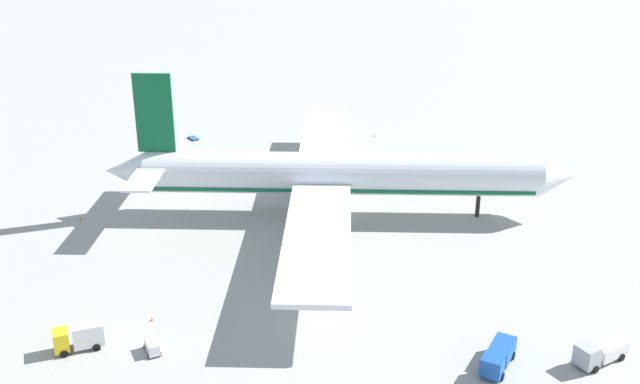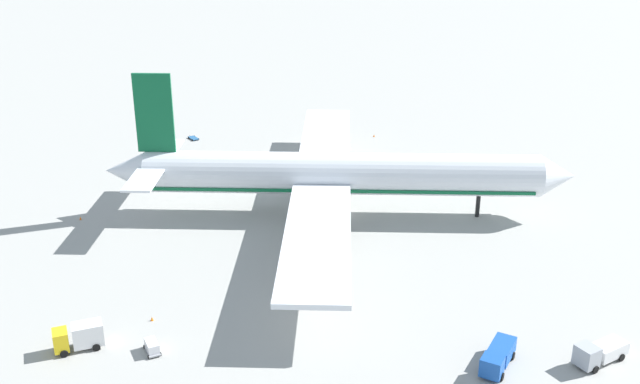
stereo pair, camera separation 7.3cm
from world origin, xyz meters
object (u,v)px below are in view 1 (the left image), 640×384
at_px(airliner, 334,175).
at_px(service_truck_2, 80,336).
at_px(service_truck_0, 498,356).
at_px(baggage_cart_1, 152,346).
at_px(service_truck_3, 599,352).
at_px(traffic_cone_1, 152,319).
at_px(traffic_cone_3, 374,136).
at_px(traffic_cone_0, 172,148).
at_px(traffic_cone_2, 80,218).
at_px(baggage_cart_0, 193,138).

relative_size(airliner, service_truck_2, 13.71).
bearing_deg(service_truck_0, airliner, 123.05).
bearing_deg(baggage_cart_1, service_truck_3, 8.23).
relative_size(service_truck_3, traffic_cone_1, 12.09).
xyz_separation_m(airliner, traffic_cone_1, (-16.59, -36.18, -6.73)).
height_order(airliner, service_truck_2, airliner).
height_order(service_truck_2, traffic_cone_3, service_truck_2).
relative_size(service_truck_3, baggage_cart_1, 2.02).
bearing_deg(baggage_cart_1, traffic_cone_3, 79.67).
relative_size(airliner, traffic_cone_0, 146.11).
bearing_deg(service_truck_3, airliner, 135.59).
bearing_deg(airliner, service_truck_0, -56.95).
xyz_separation_m(baggage_cart_1, traffic_cone_2, (-25.92, 33.02, -0.50)).
bearing_deg(traffic_cone_2, traffic_cone_3, 51.64).
relative_size(airliner, baggage_cart_1, 24.45).
distance_m(baggage_cart_1, traffic_cone_1, 6.91).
height_order(service_truck_2, traffic_cone_0, service_truck_2).
bearing_deg(traffic_cone_1, traffic_cone_2, 131.10).
bearing_deg(airliner, baggage_cart_1, -108.14).
xyz_separation_m(airliner, traffic_cone_2, (-39.85, -9.51, -6.73)).
height_order(airliner, baggage_cart_0, airliner).
xyz_separation_m(service_truck_3, baggage_cart_0, (-72.27, 69.47, -1.09)).
relative_size(traffic_cone_1, traffic_cone_3, 1.00).
height_order(traffic_cone_1, traffic_cone_2, same).
distance_m(traffic_cone_2, traffic_cone_3, 66.88).
height_order(airliner, service_truck_0, airliner).
relative_size(airliner, service_truck_3, 12.09).
bearing_deg(service_truck_2, traffic_cone_1, 51.63).
height_order(service_truck_2, traffic_cone_2, service_truck_2).
height_order(service_truck_3, traffic_cone_1, service_truck_3).
distance_m(airliner, traffic_cone_2, 41.52).
bearing_deg(traffic_cone_0, baggage_cart_1, -70.65).
height_order(service_truck_2, baggage_cart_1, service_truck_2).
relative_size(traffic_cone_1, traffic_cone_2, 1.00).
xyz_separation_m(service_truck_2, baggage_cart_0, (-13.93, 77.56, -1.43)).
xyz_separation_m(service_truck_0, service_truck_2, (-47.19, -5.17, 0.32)).
xyz_separation_m(service_truck_2, baggage_cart_1, (8.38, 0.87, -0.92)).
bearing_deg(traffic_cone_3, traffic_cone_1, -102.98).
height_order(traffic_cone_0, traffic_cone_1, same).
bearing_deg(service_truck_2, service_truck_0, 6.25).
bearing_deg(traffic_cone_0, baggage_cart_0, 73.65).
height_order(service_truck_2, baggage_cart_0, service_truck_2).
xyz_separation_m(airliner, service_truck_3, (36.03, -35.30, -5.65)).
relative_size(service_truck_0, traffic_cone_2, 13.31).
bearing_deg(traffic_cone_0, traffic_cone_1, -70.99).
height_order(service_truck_0, baggage_cart_0, service_truck_0).
height_order(service_truck_0, traffic_cone_0, service_truck_0).
bearing_deg(traffic_cone_0, service_truck_3, -39.94).
relative_size(traffic_cone_0, traffic_cone_2, 1.00).
distance_m(traffic_cone_1, traffic_cone_2, 35.39).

